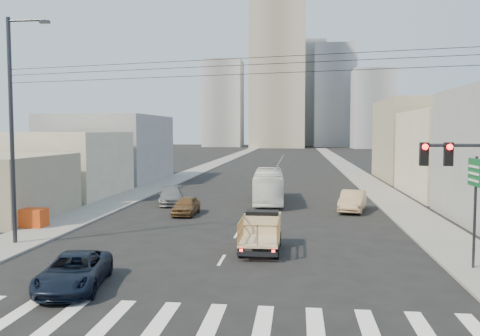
% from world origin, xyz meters
% --- Properties ---
extents(ground, '(420.00, 420.00, 0.00)m').
position_xyz_m(ground, '(0.00, 0.00, 0.00)').
color(ground, black).
rests_on(ground, ground).
extents(sidewalk_left, '(3.50, 180.00, 0.12)m').
position_xyz_m(sidewalk_left, '(-11.75, 70.00, 0.06)').
color(sidewalk_left, slate).
rests_on(sidewalk_left, ground).
extents(sidewalk_right, '(3.50, 180.00, 0.12)m').
position_xyz_m(sidewalk_right, '(11.75, 70.00, 0.06)').
color(sidewalk_right, slate).
rests_on(sidewalk_right, ground).
extents(crosswalk, '(18.59, 3.80, 0.01)m').
position_xyz_m(crosswalk, '(0.02, -6.00, 0.01)').
color(crosswalk, silver).
rests_on(crosswalk, ground).
extents(lane_dashes, '(0.15, 104.00, 0.01)m').
position_xyz_m(lane_dashes, '(0.00, 53.00, 0.01)').
color(lane_dashes, silver).
rests_on(lane_dashes, ground).
extents(flatbed_pickup, '(1.95, 4.41, 1.90)m').
position_xyz_m(flatbed_pickup, '(1.70, 4.19, 1.09)').
color(flatbed_pickup, tan).
rests_on(flatbed_pickup, ground).
extents(navy_pickup, '(2.98, 5.10, 1.33)m').
position_xyz_m(navy_pickup, '(-5.04, -2.90, 0.67)').
color(navy_pickup, black).
rests_on(navy_pickup, ground).
extents(city_bus, '(2.86, 10.22, 2.82)m').
position_xyz_m(city_bus, '(1.08, 21.88, 1.41)').
color(city_bus, white).
rests_on(city_bus, ground).
extents(sedan_brown, '(1.59, 3.94, 1.34)m').
position_xyz_m(sedan_brown, '(-4.50, 14.64, 0.67)').
color(sedan_brown, brown).
rests_on(sedan_brown, ground).
extents(sedan_tan, '(2.66, 5.05, 1.58)m').
position_xyz_m(sedan_tan, '(7.71, 17.63, 0.79)').
color(sedan_tan, tan).
rests_on(sedan_tan, ground).
extents(sedan_grey, '(2.97, 5.10, 1.39)m').
position_xyz_m(sedan_grey, '(-6.90, 19.69, 0.69)').
color(sedan_grey, slate).
rests_on(sedan_grey, ground).
extents(green_sign, '(0.18, 1.60, 5.00)m').
position_xyz_m(green_sign, '(11.16, 1.50, 3.74)').
color(green_sign, '#2D2D33').
rests_on(green_sign, ground).
extents(streetlamp_left, '(2.36, 0.25, 12.00)m').
position_xyz_m(streetlamp_left, '(-11.39, 4.00, 6.44)').
color(streetlamp_left, '#2D2D33').
rests_on(streetlamp_left, ground).
extents(overhead_wires, '(23.01, 5.02, 0.72)m').
position_xyz_m(overhead_wires, '(0.00, 1.50, 8.97)').
color(overhead_wires, black).
rests_on(overhead_wires, ground).
extents(crate_stack, '(1.80, 1.20, 1.14)m').
position_xyz_m(crate_stack, '(-13.00, 8.37, 0.69)').
color(crate_stack, '#C94212').
rests_on(crate_stack, sidewalk_left).
extents(bldg_right_mid, '(11.00, 14.00, 8.00)m').
position_xyz_m(bldg_right_mid, '(19.50, 28.00, 4.00)').
color(bldg_right_mid, '#BBB496').
rests_on(bldg_right_mid, ground).
extents(bldg_right_far, '(12.00, 16.00, 10.00)m').
position_xyz_m(bldg_right_far, '(20.00, 44.00, 5.00)').
color(bldg_right_far, gray).
rests_on(bldg_right_far, ground).
extents(bldg_left_mid, '(11.00, 12.00, 6.00)m').
position_xyz_m(bldg_left_mid, '(-19.00, 24.00, 3.00)').
color(bldg_left_mid, '#BBB496').
rests_on(bldg_left_mid, ground).
extents(bldg_left_far, '(12.00, 16.00, 8.00)m').
position_xyz_m(bldg_left_far, '(-19.50, 39.00, 4.00)').
color(bldg_left_far, gray).
rests_on(bldg_left_far, ground).
extents(high_rise_tower, '(20.00, 20.00, 60.00)m').
position_xyz_m(high_rise_tower, '(-4.00, 170.00, 30.00)').
color(high_rise_tower, gray).
rests_on(high_rise_tower, ground).
extents(midrise_ne, '(16.00, 16.00, 40.00)m').
position_xyz_m(midrise_ne, '(18.00, 185.00, 20.00)').
color(midrise_ne, gray).
rests_on(midrise_ne, ground).
extents(midrise_nw, '(15.00, 15.00, 34.00)m').
position_xyz_m(midrise_nw, '(-26.00, 180.00, 17.00)').
color(midrise_nw, gray).
rests_on(midrise_nw, ground).
extents(midrise_back, '(18.00, 18.00, 44.00)m').
position_xyz_m(midrise_back, '(6.00, 200.00, 22.00)').
color(midrise_back, gray).
rests_on(midrise_back, ground).
extents(midrise_east, '(14.00, 14.00, 28.00)m').
position_xyz_m(midrise_east, '(30.00, 165.00, 14.00)').
color(midrise_east, gray).
rests_on(midrise_east, ground).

